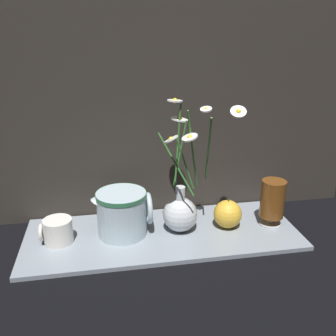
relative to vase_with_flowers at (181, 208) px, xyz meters
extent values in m
plane|color=black|center=(-0.05, 0.00, -0.08)|extent=(6.00, 6.00, 0.00)
cube|color=gray|center=(-0.05, 0.00, -0.08)|extent=(0.77, 0.29, 0.01)
cube|color=#2D2823|center=(-0.05, 0.16, 0.47)|extent=(1.27, 0.02, 1.10)
sphere|color=silver|center=(0.00, 0.00, -0.02)|extent=(0.10, 0.10, 0.10)
cylinder|color=silver|center=(0.00, 0.00, 0.04)|extent=(0.03, 0.03, 0.05)
cylinder|color=#3D7A33|center=(0.00, -0.02, 0.14)|extent=(0.06, 0.02, 0.16)
cylinder|color=white|center=(0.01, -0.05, 0.22)|extent=(0.05, 0.05, 0.02)
sphere|color=yellow|center=(0.01, -0.05, 0.22)|extent=(0.01, 0.01, 0.01)
cylinder|color=#3D7A33|center=(0.07, -0.01, 0.17)|extent=(0.04, 0.15, 0.21)
cylinder|color=white|center=(0.14, -0.03, 0.28)|extent=(0.05, 0.05, 0.03)
sphere|color=yellow|center=(0.14, -0.03, 0.28)|extent=(0.01, 0.01, 0.01)
cylinder|color=#3D7A33|center=(0.02, -0.02, 0.18)|extent=(0.05, 0.06, 0.22)
cylinder|color=white|center=(0.05, -0.04, 0.29)|extent=(0.04, 0.04, 0.01)
sphere|color=yellow|center=(0.05, -0.04, 0.29)|extent=(0.01, 0.01, 0.01)
cylinder|color=#3D7A33|center=(0.00, 0.02, 0.15)|extent=(0.04, 0.01, 0.18)
cylinder|color=white|center=(0.00, 0.03, 0.25)|extent=(0.05, 0.05, 0.01)
sphere|color=yellow|center=(0.00, 0.03, 0.25)|extent=(0.02, 0.02, 0.02)
cylinder|color=#3D7A33|center=(-0.01, 0.01, 0.18)|extent=(0.02, 0.02, 0.24)
cylinder|color=white|center=(-0.02, 0.02, 0.30)|extent=(0.06, 0.06, 0.01)
sphere|color=yellow|center=(-0.02, 0.02, 0.30)|extent=(0.01, 0.01, 0.01)
cylinder|color=#3D7A33|center=(-0.02, -0.04, 0.15)|extent=(0.09, 0.05, 0.17)
cylinder|color=white|center=(-0.04, -0.08, 0.23)|extent=(0.05, 0.05, 0.02)
sphere|color=yellow|center=(-0.04, -0.08, 0.23)|extent=(0.01, 0.01, 0.01)
cylinder|color=silver|center=(-0.34, -0.01, -0.04)|extent=(0.08, 0.08, 0.07)
torus|color=silver|center=(-0.38, -0.01, -0.04)|extent=(0.01, 0.05, 0.05)
cylinder|color=silver|center=(-0.17, 0.01, -0.01)|extent=(0.14, 0.14, 0.13)
cylinder|color=#33724C|center=(-0.17, 0.01, 0.05)|extent=(0.14, 0.14, 0.01)
torus|color=silver|center=(-0.09, 0.01, 0.00)|extent=(0.01, 0.09, 0.09)
cone|color=silver|center=(-0.22, 0.01, 0.04)|extent=(0.05, 0.04, 0.05)
cylinder|color=silver|center=(0.27, -0.01, -0.07)|extent=(0.06, 0.06, 0.01)
cylinder|color=silver|center=(0.27, -0.01, -0.05)|extent=(0.02, 0.02, 0.02)
cylinder|color=brown|center=(0.27, -0.01, 0.01)|extent=(0.07, 0.07, 0.11)
sphere|color=gold|center=(0.14, -0.01, -0.03)|extent=(0.08, 0.08, 0.08)
cylinder|color=#4C3819|center=(0.14, -0.01, 0.01)|extent=(0.00, 0.00, 0.01)
camera|label=1|loc=(-0.20, -0.92, 0.47)|focal=40.00mm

